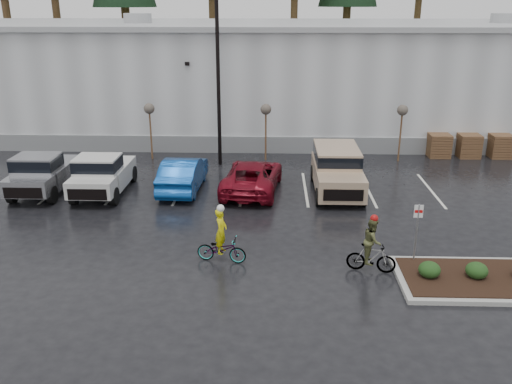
{
  "coord_description": "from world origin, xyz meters",
  "views": [
    {
      "loc": [
        -1.04,
        -16.71,
        8.55
      ],
      "look_at": [
        -1.74,
        3.79,
        1.3
      ],
      "focal_mm": 38.0,
      "sensor_mm": 36.0,
      "label": 1
    }
  ],
  "objects_px": {
    "car_blue": "(183,174)",
    "cyclist_hivis": "(221,244)",
    "sapling_mid": "(266,112)",
    "pickup_silver": "(46,170)",
    "pallet_stack_a": "(439,145)",
    "fire_lane_sign": "(417,226)",
    "sapling_west": "(149,112)",
    "suv_tan": "(337,171)",
    "sapling_east": "(402,113)",
    "pallet_stack_c": "(500,146)",
    "lamppost": "(218,59)",
    "pallet_stack_b": "(469,146)",
    "car_red": "(252,176)",
    "cyclist_olive": "(372,251)",
    "pickup_white": "(105,171)"
  },
  "relations": [
    {
      "from": "pallet_stack_a",
      "to": "pickup_white",
      "type": "distance_m",
      "value": 18.71
    },
    {
      "from": "suv_tan",
      "to": "pickup_white",
      "type": "bearing_deg",
      "value": -178.81
    },
    {
      "from": "sapling_east",
      "to": "pallet_stack_a",
      "type": "distance_m",
      "value": 3.39
    },
    {
      "from": "sapling_east",
      "to": "fire_lane_sign",
      "type": "distance_m",
      "value": 13.06
    },
    {
      "from": "sapling_west",
      "to": "suv_tan",
      "type": "height_order",
      "value": "sapling_west"
    },
    {
      "from": "sapling_mid",
      "to": "fire_lane_sign",
      "type": "xyz_separation_m",
      "value": [
        5.3,
        -12.8,
        -1.32
      ]
    },
    {
      "from": "lamppost",
      "to": "fire_lane_sign",
      "type": "bearing_deg",
      "value": -56.54
    },
    {
      "from": "car_red",
      "to": "sapling_east",
      "type": "bearing_deg",
      "value": -139.89
    },
    {
      "from": "lamppost",
      "to": "sapling_west",
      "type": "xyz_separation_m",
      "value": [
        -4.0,
        1.0,
        -2.96
      ]
    },
    {
      "from": "pallet_stack_a",
      "to": "cyclist_hivis",
      "type": "xyz_separation_m",
      "value": [
        -11.31,
        -13.81,
        -0.01
      ]
    },
    {
      "from": "fire_lane_sign",
      "to": "car_blue",
      "type": "xyz_separation_m",
      "value": [
        -9.15,
        7.55,
        -0.61
      ]
    },
    {
      "from": "car_blue",
      "to": "car_red",
      "type": "relative_size",
      "value": 0.91
    },
    {
      "from": "sapling_mid",
      "to": "pallet_stack_b",
      "type": "bearing_deg",
      "value": 4.89
    },
    {
      "from": "pallet_stack_b",
      "to": "lamppost",
      "type": "bearing_deg",
      "value": -171.98
    },
    {
      "from": "pallet_stack_a",
      "to": "car_red",
      "type": "distance_m",
      "value": 12.32
    },
    {
      "from": "fire_lane_sign",
      "to": "suv_tan",
      "type": "distance_m",
      "value": 7.62
    },
    {
      "from": "car_red",
      "to": "cyclist_olive",
      "type": "relative_size",
      "value": 2.59
    },
    {
      "from": "car_blue",
      "to": "cyclist_olive",
      "type": "xyz_separation_m",
      "value": [
        7.58,
        -8.13,
        -0.03
      ]
    },
    {
      "from": "pickup_silver",
      "to": "suv_tan",
      "type": "xyz_separation_m",
      "value": [
        13.76,
        0.13,
        0.05
      ]
    },
    {
      "from": "pallet_stack_a",
      "to": "pallet_stack_c",
      "type": "xyz_separation_m",
      "value": [
        3.5,
        0.0,
        0.0
      ]
    },
    {
      "from": "lamppost",
      "to": "sapling_mid",
      "type": "height_order",
      "value": "lamppost"
    },
    {
      "from": "pallet_stack_c",
      "to": "pickup_silver",
      "type": "height_order",
      "value": "pickup_silver"
    },
    {
      "from": "fire_lane_sign",
      "to": "car_red",
      "type": "distance_m",
      "value": 9.47
    },
    {
      "from": "car_blue",
      "to": "cyclist_hivis",
      "type": "height_order",
      "value": "cyclist_hivis"
    },
    {
      "from": "pallet_stack_c",
      "to": "fire_lane_sign",
      "type": "height_order",
      "value": "fire_lane_sign"
    },
    {
      "from": "pallet_stack_a",
      "to": "sapling_mid",
      "type": "bearing_deg",
      "value": -174.29
    },
    {
      "from": "cyclist_hivis",
      "to": "cyclist_olive",
      "type": "height_order",
      "value": "cyclist_hivis"
    },
    {
      "from": "sapling_east",
      "to": "cyclist_olive",
      "type": "bearing_deg",
      "value": -105.71
    },
    {
      "from": "lamppost",
      "to": "sapling_west",
      "type": "bearing_deg",
      "value": 165.96
    },
    {
      "from": "pallet_stack_a",
      "to": "sapling_west",
      "type": "bearing_deg",
      "value": -176.53
    },
    {
      "from": "pickup_white",
      "to": "suv_tan",
      "type": "distance_m",
      "value": 10.93
    },
    {
      "from": "pallet_stack_b",
      "to": "suv_tan",
      "type": "distance_m",
      "value": 10.46
    },
    {
      "from": "sapling_west",
      "to": "pickup_silver",
      "type": "xyz_separation_m",
      "value": [
        -3.82,
        -5.55,
        -1.75
      ]
    },
    {
      "from": "pallet_stack_a",
      "to": "pallet_stack_b",
      "type": "height_order",
      "value": "same"
    },
    {
      "from": "cyclist_hivis",
      "to": "pickup_silver",
      "type": "bearing_deg",
      "value": 61.23
    },
    {
      "from": "pallet_stack_b",
      "to": "car_red",
      "type": "bearing_deg",
      "value": -152.5
    },
    {
      "from": "pallet_stack_b",
      "to": "pickup_silver",
      "type": "xyz_separation_m",
      "value": [
        -22.02,
        -6.55,
        0.3
      ]
    },
    {
      "from": "sapling_mid",
      "to": "car_blue",
      "type": "relative_size",
      "value": 0.67
    },
    {
      "from": "sapling_mid",
      "to": "pickup_silver",
      "type": "xyz_separation_m",
      "value": [
        -10.32,
        -5.55,
        -1.75
      ]
    },
    {
      "from": "sapling_east",
      "to": "suv_tan",
      "type": "relative_size",
      "value": 0.63
    },
    {
      "from": "suv_tan",
      "to": "sapling_mid",
      "type": "bearing_deg",
      "value": 122.43
    },
    {
      "from": "car_blue",
      "to": "cyclist_hivis",
      "type": "relative_size",
      "value": 2.28
    },
    {
      "from": "pallet_stack_a",
      "to": "cyclist_olive",
      "type": "bearing_deg",
      "value": -113.54
    },
    {
      "from": "car_red",
      "to": "pallet_stack_c",
      "type": "bearing_deg",
      "value": -149.23
    },
    {
      "from": "sapling_west",
      "to": "fire_lane_sign",
      "type": "bearing_deg",
      "value": -47.33
    },
    {
      "from": "lamppost",
      "to": "car_red",
      "type": "height_order",
      "value": "lamppost"
    },
    {
      "from": "pallet_stack_b",
      "to": "cyclist_hivis",
      "type": "distance_m",
      "value": 18.97
    },
    {
      "from": "suv_tan",
      "to": "cyclist_olive",
      "type": "distance_m",
      "value": 7.97
    },
    {
      "from": "sapling_east",
      "to": "pallet_stack_a",
      "type": "height_order",
      "value": "sapling_east"
    },
    {
      "from": "sapling_east",
      "to": "pickup_white",
      "type": "xyz_separation_m",
      "value": [
        -14.98,
        -5.65,
        -1.75
      ]
    }
  ]
}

